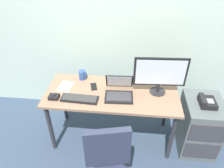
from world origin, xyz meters
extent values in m
plane|color=#35465D|center=(0.00, 0.00, 0.00)|extent=(8.00, 8.00, 0.00)
cube|color=#B8CEBE|center=(0.00, 0.68, 1.40)|extent=(6.00, 0.10, 2.80)
cube|color=#936F55|center=(0.00, 0.00, 0.72)|extent=(1.53, 0.66, 0.03)
cylinder|color=#2D2D33|center=(-0.70, -0.27, 0.35)|extent=(0.05, 0.05, 0.70)
cylinder|color=#2D2D33|center=(0.70, -0.27, 0.35)|extent=(0.05, 0.05, 0.70)
cylinder|color=#2D2D33|center=(-0.70, 0.27, 0.35)|extent=(0.05, 0.05, 0.70)
cylinder|color=#2D2D33|center=(0.70, 0.27, 0.35)|extent=(0.05, 0.05, 0.70)
cube|color=#555E5E|center=(1.05, -0.04, 0.35)|extent=(0.42, 0.52, 0.70)
cube|color=#38383D|center=(1.05, -0.31, 0.50)|extent=(0.38, 0.01, 0.24)
cube|color=#38383D|center=(1.05, -0.31, 0.21)|extent=(0.38, 0.01, 0.24)
cube|color=black|center=(1.05, -0.06, 0.72)|extent=(0.17, 0.20, 0.06)
cube|color=black|center=(0.99, -0.06, 0.77)|extent=(0.05, 0.18, 0.04)
cube|color=gray|center=(1.07, -0.07, 0.75)|extent=(0.07, 0.08, 0.01)
cube|color=#2E354C|center=(0.04, -0.77, 0.73)|extent=(0.40, 0.15, 0.42)
cylinder|color=#262628|center=(0.52, 0.06, 0.74)|extent=(0.18, 0.18, 0.01)
cylinder|color=#262628|center=(0.52, 0.06, 0.79)|extent=(0.04, 0.04, 0.09)
cube|color=black|center=(0.52, 0.06, 1.00)|extent=(0.58, 0.06, 0.34)
cube|color=silver|center=(0.52, 0.05, 1.00)|extent=(0.53, 0.04, 0.30)
cube|color=black|center=(-0.34, -0.16, 0.74)|extent=(0.42, 0.15, 0.02)
cube|color=#353535|center=(-0.34, -0.16, 0.76)|extent=(0.39, 0.13, 0.01)
cube|color=black|center=(0.09, -0.09, 0.74)|extent=(0.32, 0.24, 0.02)
cube|color=#38383D|center=(0.09, -0.09, 0.75)|extent=(0.28, 0.18, 0.00)
cube|color=black|center=(0.08, 0.07, 0.85)|extent=(0.31, 0.12, 0.20)
cube|color=silver|center=(0.08, 0.06, 0.85)|extent=(0.28, 0.10, 0.18)
cube|color=black|center=(-0.63, -0.17, 0.75)|extent=(0.11, 0.09, 0.04)
sphere|color=#232328|center=(-0.63, -0.17, 0.78)|extent=(0.04, 0.04, 0.04)
cylinder|color=#2E4D8A|center=(-0.40, 0.24, 0.79)|extent=(0.08, 0.08, 0.12)
torus|color=#2E4B93|center=(-0.35, 0.24, 0.79)|extent=(0.01, 0.07, 0.07)
cube|color=white|center=(-0.56, 0.05, 0.74)|extent=(0.17, 0.22, 0.01)
cube|color=black|center=(-0.23, 0.09, 0.74)|extent=(0.10, 0.15, 0.01)
camera|label=1|loc=(0.20, -1.92, 2.22)|focal=33.89mm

